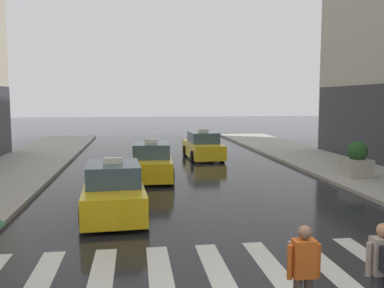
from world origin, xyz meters
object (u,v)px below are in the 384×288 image
taxi_lead (114,191)px  taxi_second (151,162)px  pedestrian_with_backpack (383,265)px  taxi_third (203,147)px  pedestrian_plain_coat (304,269)px  planter_mid_block (357,161)px

taxi_lead → taxi_second: (1.41, 5.86, 0.00)m
taxi_second → pedestrian_with_backpack: (3.18, -13.04, 0.25)m
taxi_third → taxi_lead: bearing=-112.0°
taxi_second → pedestrian_with_backpack: size_ratio=2.79×
pedestrian_plain_coat → taxi_second: bearing=98.3°
taxi_second → taxi_third: (3.34, 5.92, 0.00)m
pedestrian_plain_coat → planter_mid_block: 13.35m
taxi_lead → pedestrian_with_backpack: (4.59, -7.17, 0.25)m
taxi_second → planter_mid_block: bearing=-10.5°
taxi_lead → pedestrian_plain_coat: size_ratio=2.80×
taxi_second → pedestrian_with_backpack: bearing=-76.3°
pedestrian_with_backpack → pedestrian_plain_coat: same height
taxi_lead → pedestrian_with_backpack: 8.52m
taxi_lead → taxi_second: 6.03m
taxi_second → taxi_third: 6.80m
pedestrian_with_backpack → planter_mid_block: size_ratio=1.03×
taxi_second → pedestrian_plain_coat: size_ratio=2.79×
taxi_second → pedestrian_with_backpack: 13.42m
taxi_lead → planter_mid_block: taxi_lead is taller
taxi_third → pedestrian_plain_coat: taxi_third is taller
taxi_second → taxi_third: bearing=60.5°
taxi_second → planter_mid_block: (9.07, -1.69, 0.15)m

